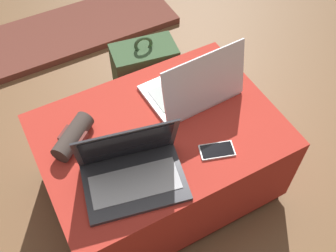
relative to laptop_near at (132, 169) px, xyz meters
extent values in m
plane|color=brown|center=(0.19, 0.15, -0.50)|extent=(14.00, 14.00, 0.00)
cube|color=maroon|center=(0.19, 0.15, -0.48)|extent=(0.93, 0.66, 0.05)
cube|color=#B22D23|center=(0.19, 0.15, -0.25)|extent=(0.97, 0.69, 0.40)
cube|color=#333338|center=(-0.01, -0.03, -0.04)|extent=(0.41, 0.32, 0.02)
cube|color=#B2B2B7|center=(-0.01, -0.03, -0.03)|extent=(0.34, 0.20, 0.00)
cube|color=#333338|center=(0.01, 0.06, 0.08)|extent=(0.37, 0.15, 0.24)
cube|color=black|center=(0.01, 0.05, 0.08)|extent=(0.33, 0.13, 0.21)
cube|color=silver|center=(0.40, 0.27, -0.04)|extent=(0.39, 0.27, 0.02)
cube|color=#B2B2B7|center=(0.40, 0.28, -0.03)|extent=(0.34, 0.16, 0.00)
cube|color=silver|center=(0.40, 0.17, 0.09)|extent=(0.38, 0.07, 0.25)
cube|color=green|center=(0.40, 0.18, 0.09)|extent=(0.34, 0.06, 0.22)
cube|color=white|center=(0.33, -0.05, -0.05)|extent=(0.15, 0.11, 0.01)
cube|color=black|center=(0.33, -0.05, -0.04)|extent=(0.14, 0.10, 0.00)
cube|color=#385133|center=(0.34, 0.61, -0.28)|extent=(0.34, 0.22, 0.45)
cube|color=#2F452B|center=(0.36, 0.72, -0.37)|extent=(0.26, 0.10, 0.20)
torus|color=#385133|center=(0.34, 0.61, -0.03)|extent=(0.09, 0.03, 0.09)
cylinder|color=#3D332D|center=(-0.13, 0.25, -0.01)|extent=(0.20, 0.18, 0.07)
cube|color=brown|center=(-0.13, 0.25, -0.01)|extent=(0.11, 0.12, 0.02)
cube|color=brown|center=(0.19, 1.45, -0.48)|extent=(1.40, 0.50, 0.04)
camera|label=1|loc=(-0.24, -0.71, 1.20)|focal=42.00mm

